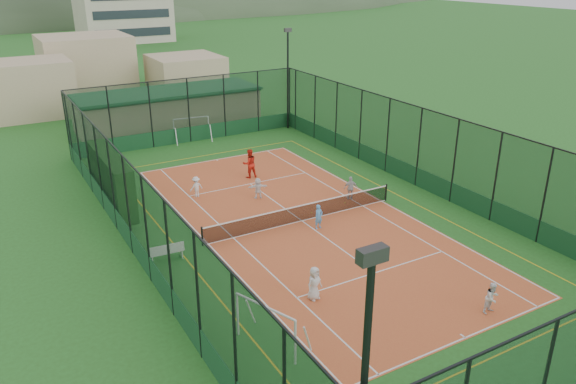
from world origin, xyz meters
The scene contains 19 objects.
ground centered at (0.00, 0.00, 0.00)m, with size 300.00×300.00×0.00m, color #285E20.
court_slab centered at (0.00, 0.00, 0.01)m, with size 11.17×23.97×0.01m, color #C3482B.
tennis_net centered at (0.00, 0.00, 0.53)m, with size 11.67×0.12×1.06m, color black, non-canonical shape.
perimeter_fence centered at (0.00, 0.00, 2.50)m, with size 18.12×34.12×5.00m, color black, non-canonical shape.
floodlight_ne centered at (8.60, 16.60, 4.12)m, with size 0.60×0.26×8.25m, color black, non-canonical shape.
clubhouse centered at (0.00, 22.00, 1.57)m, with size 15.20×7.20×3.15m, color tan, non-canonical shape.
distant_hills centered at (0.00, 150.00, 0.00)m, with size 200.00×60.00×24.00m, color #384C33, non-canonical shape.
hedge_left centered at (-8.30, 7.51, 1.50)m, with size 1.03×6.85×3.00m, color black.
white_bench centered at (-7.80, -0.53, 0.46)m, with size 1.62×0.45×0.91m, color white, non-canonical shape.
futsal_goal_near centered at (-6.81, -8.72, 0.91)m, with size 0.82×2.82×1.82m, color white, non-canonical shape.
futsal_goal_far centered at (0.21, 17.24, 0.92)m, with size 2.84×0.82×1.83m, color white, non-canonical shape.
child_near_left centered at (-3.53, -6.82, 0.76)m, with size 0.73×0.47×1.49m, color silver.
child_near_mid centered at (0.30, -1.20, 0.68)m, with size 0.49×0.32×1.34m, color #52A3E8.
child_near_right centered at (2.12, -11.17, 0.68)m, with size 0.65×0.51×1.34m, color white.
child_far_left centered at (-3.72, 6.11, 0.65)m, with size 0.82×0.47×1.27m, color white.
child_far_right centered at (4.08, 1.20, 0.72)m, with size 0.84×0.35×1.43m, color silver.
child_far_back centered at (-0.61, 4.08, 0.65)m, with size 1.18×0.38×1.27m, color white.
coach centered at (0.51, 7.49, 0.97)m, with size 0.93×0.73×1.92m, color red.
tennis_balls centered at (0.46, 1.43, 0.04)m, with size 6.92×1.22×0.07m.
Camera 1 is at (-14.45, -23.70, 13.05)m, focal length 35.00 mm.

